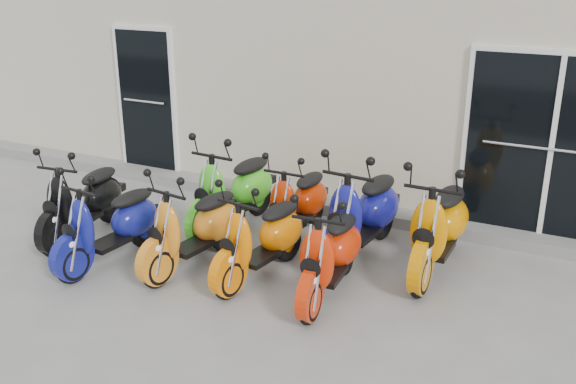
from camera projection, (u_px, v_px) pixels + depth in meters
name	position (u px, v px, depth m)	size (l,w,h in m)	color
ground	(264.00, 273.00, 7.03)	(80.00, 80.00, 0.00)	gray
building	(409.00, 61.00, 10.85)	(14.00, 6.00, 3.20)	beige
front_step	(335.00, 206.00, 8.70)	(14.00, 0.40, 0.15)	gray
door_left	(146.00, 97.00, 9.76)	(1.07, 0.08, 2.22)	black
door_right	(552.00, 143.00, 7.33)	(2.02, 0.08, 2.22)	black
scooter_front_black	(81.00, 190.00, 7.72)	(0.61, 1.67, 1.23)	black
scooter_front_blue	(109.00, 213.00, 7.07)	(0.59, 1.63, 1.21)	navy
scooter_front_orange_a	(193.00, 216.00, 6.96)	(0.60, 1.65, 1.22)	orange
scooter_front_orange_b	(261.00, 227.00, 6.73)	(0.59, 1.61, 1.19)	orange
scooter_front_red	(331.00, 242.00, 6.35)	(0.60, 1.64, 1.21)	red
scooter_back_green	(233.00, 180.00, 7.94)	(0.66, 1.80, 1.33)	#48D525
scooter_back_red	(298.00, 193.00, 7.70)	(0.58, 1.59, 1.18)	#BC2703
scooter_back_blue	(363.00, 201.00, 7.19)	(0.67, 1.85, 1.37)	navy
scooter_back_yellow	(440.00, 214.00, 6.84)	(0.67, 1.83, 1.35)	orange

